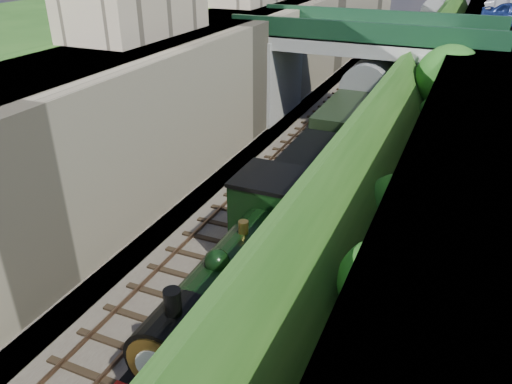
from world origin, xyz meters
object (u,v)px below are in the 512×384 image
Objects in this scene: tree at (451,81)px; tender at (311,186)px; road_bridge at (372,68)px; locomotive at (242,272)px.

tree is 10.77m from tender.
tender is at bearing -88.87° from road_bridge.
locomotive is at bearing -105.89° from tree.
locomotive reaches higher than tender.
road_bridge reaches higher than tender.
tender is at bearing 90.00° from locomotive.
tree is at bearing 74.11° from locomotive.
locomotive is (-4.71, -16.56, -2.75)m from tree.
tender is (-0.00, 7.36, -0.27)m from locomotive.
tender is at bearing -117.14° from tree.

